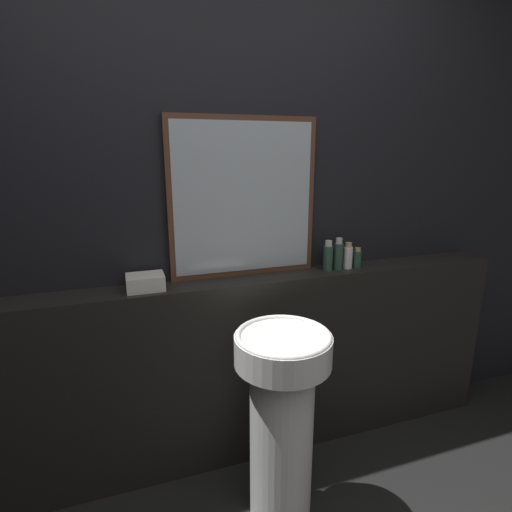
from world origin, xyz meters
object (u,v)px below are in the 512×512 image
object	(u,v)px
pedestal_sink	(282,415)
conditioner_bottle	(338,255)
towel_stack	(145,282)
lotion_bottle	(348,256)
mirror	(244,198)
body_wash_bottle	(357,258)
shampoo_bottle	(328,257)

from	to	relation	value
pedestal_sink	conditioner_bottle	distance (m)	0.84
towel_stack	lotion_bottle	bearing A→B (deg)	0.00
mirror	body_wash_bottle	size ratio (longest dim) A/B	7.09
conditioner_bottle	lotion_bottle	size ratio (longest dim) A/B	1.21
pedestal_sink	mirror	size ratio (longest dim) A/B	1.16
mirror	conditioner_bottle	xyz separation A→B (m)	(0.49, -0.08, -0.30)
shampoo_bottle	conditioner_bottle	size ratio (longest dim) A/B	0.94
pedestal_sink	towel_stack	xyz separation A→B (m)	(-0.49, 0.43, 0.50)
mirror	pedestal_sink	bearing A→B (deg)	-89.62
pedestal_sink	body_wash_bottle	bearing A→B (deg)	35.54
mirror	towel_stack	size ratio (longest dim) A/B	4.61
mirror	body_wash_bottle	world-z (taller)	mirror
mirror	lotion_bottle	distance (m)	0.63
shampoo_bottle	body_wash_bottle	distance (m)	0.18
pedestal_sink	lotion_bottle	bearing A→B (deg)	38.26
body_wash_bottle	lotion_bottle	bearing A→B (deg)	180.00
pedestal_sink	lotion_bottle	distance (m)	0.87
pedestal_sink	shampoo_bottle	world-z (taller)	shampoo_bottle
mirror	towel_stack	bearing A→B (deg)	-171.07
mirror	conditioner_bottle	world-z (taller)	mirror
towel_stack	conditioner_bottle	bearing A→B (deg)	0.00
towel_stack	lotion_bottle	xyz separation A→B (m)	(1.03, 0.00, 0.03)
pedestal_sink	shampoo_bottle	distance (m)	0.81
lotion_bottle	body_wash_bottle	size ratio (longest dim) A/B	1.30
pedestal_sink	lotion_bottle	size ratio (longest dim) A/B	6.32
conditioner_bottle	body_wash_bottle	bearing A→B (deg)	0.00
conditioner_bottle	body_wash_bottle	xyz separation A→B (m)	(0.11, 0.00, -0.03)
lotion_bottle	body_wash_bottle	xyz separation A→B (m)	(0.06, -0.00, -0.01)
lotion_bottle	mirror	bearing A→B (deg)	172.06
towel_stack	mirror	bearing A→B (deg)	8.93
pedestal_sink	shampoo_bottle	xyz separation A→B (m)	(0.42, 0.43, 0.54)
towel_stack	body_wash_bottle	bearing A→B (deg)	0.00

